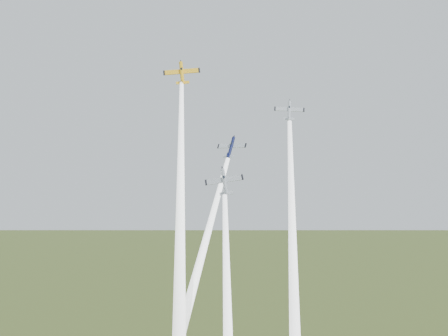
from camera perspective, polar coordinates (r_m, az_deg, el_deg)
plane_yellow at (r=133.81m, az=-4.31°, el=9.61°), size 10.47×7.79×8.73m
smoke_trail_yellow at (r=111.85m, az=-4.45°, el=-4.05°), size 12.95×37.36×57.35m
plane_navy at (r=128.34m, az=0.72°, el=2.13°), size 8.02×6.22×6.58m
smoke_trail_navy at (r=114.09m, az=-2.93°, el=-11.18°), size 9.83×33.44×50.46m
plane_silver_right at (r=127.00m, az=6.65°, el=5.83°), size 7.02×5.40×6.60m
smoke_trail_silver_right at (r=105.80m, az=7.08°, el=-11.28°), size 8.05×42.45×64.13m
plane_silver_low at (r=113.38m, az=0.05°, el=-1.39°), size 9.66×6.78×8.29m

